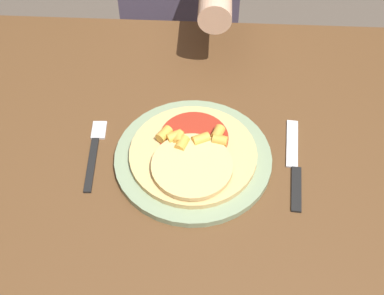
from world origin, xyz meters
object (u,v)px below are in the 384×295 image
at_px(fork, 94,150).
at_px(knife, 293,165).
at_px(plate, 192,159).
at_px(pizza, 192,155).
at_px(dining_table, 207,195).

relative_size(fork, knife, 0.80).
relative_size(plate, fork, 1.70).
relative_size(plate, pizza, 1.24).
distance_m(plate, fork, 0.19).
height_order(plate, fork, plate).
height_order(dining_table, plate, plate).
bearing_deg(dining_table, knife, -0.90).
bearing_deg(knife, dining_table, 179.10).
height_order(dining_table, pizza, pizza).
distance_m(plate, knife, 0.19).
bearing_deg(pizza, plate, 84.74).
bearing_deg(pizza, fork, 174.00).
distance_m(pizza, knife, 0.19).
bearing_deg(fork, pizza, -6.00).
xyz_separation_m(fork, knife, (0.38, -0.02, 0.00)).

